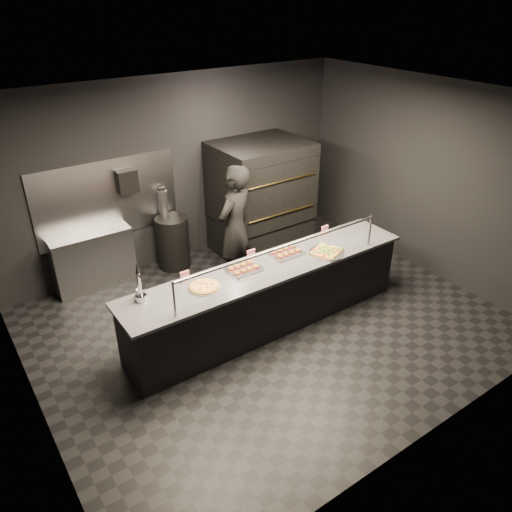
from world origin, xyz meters
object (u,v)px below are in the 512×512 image
prep_shelf (94,260)px  slider_tray_b (286,252)px  towel_dispenser (127,181)px  slider_tray_a (244,268)px  round_pizza (204,287)px  worker (235,228)px  service_counter (269,296)px  beer_tap (140,290)px  trash_bin (173,242)px  fire_extinguisher (163,203)px  square_pizza (326,252)px  pizza_oven (260,198)px

prep_shelf → slider_tray_b: size_ratio=2.70×
towel_dispenser → slider_tray_a: size_ratio=0.73×
round_pizza → worker: worker is taller
slider_tray_a → round_pizza: bearing=-172.4°
service_counter → round_pizza: bearing=178.5°
round_pizza → worker: 1.60m
beer_tap → slider_tray_a: size_ratio=1.05×
round_pizza → beer_tap: bearing=166.8°
service_counter → slider_tray_b: size_ratio=9.23×
trash_bin → fire_extinguisher: bearing=97.4°
service_counter → fire_extinguisher: service_counter is taller
worker → towel_dispenser: bearing=-73.0°
prep_shelf → square_pizza: bearing=-45.2°
service_counter → prep_shelf: size_ratio=3.42×
towel_dispenser → slider_tray_b: towel_dispenser is taller
prep_shelf → beer_tap: beer_tap is taller
trash_bin → worker: bearing=-63.9°
slider_tray_a → towel_dispenser: bearing=104.0°
slider_tray_b → worker: bearing=100.7°
round_pizza → towel_dispenser: bearing=88.8°
pizza_oven → beer_tap: pizza_oven is taller
service_counter → worker: worker is taller
beer_tap → slider_tray_a: beer_tap is taller
service_counter → square_pizza: (0.85, -0.15, 0.47)m
fire_extinguisher → towel_dispenser: bearing=-179.0°
slider_tray_b → worker: worker is taller
beer_tap → slider_tray_a: (1.36, -0.09, -0.12)m
pizza_oven → round_pizza: pizza_oven is taller
fire_extinguisher → slider_tray_b: (0.73, -2.25, -0.11)m
slider_tray_a → slider_tray_b: bearing=3.4°
pizza_oven → towel_dispenser: bearing=166.9°
towel_dispenser → prep_shelf: bearing=-174.3°
towel_dispenser → worker: (1.10, -1.25, -0.58)m
square_pizza → slider_tray_b: bearing=147.2°
round_pizza → trash_bin: round_pizza is taller
slider_tray_b → trash_bin: size_ratio=0.51×
pizza_oven → towel_dispenser: size_ratio=5.46×
round_pizza → slider_tray_a: size_ratio=0.86×
service_counter → beer_tap: bearing=173.3°
service_counter → slider_tray_b: (0.38, 0.15, 0.48)m
service_counter → fire_extinguisher: bearing=98.3°
prep_shelf → round_pizza: (0.65, -2.29, 0.49)m
prep_shelf → slider_tray_b: bearing=-47.6°
slider_tray_a → square_pizza: slider_tray_a is taller
towel_dispenser → fire_extinguisher: (0.55, 0.01, -0.49)m
square_pizza → worker: worker is taller
prep_shelf → round_pizza: 2.43m
pizza_oven → worker: (-1.00, -0.76, -0.00)m
trash_bin → worker: (0.52, -1.07, 0.53)m
fire_extinguisher → square_pizza: size_ratio=1.05×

